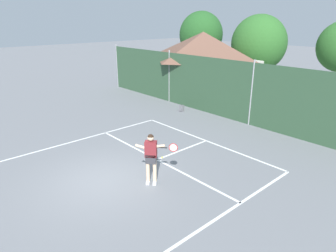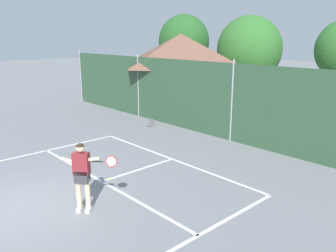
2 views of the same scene
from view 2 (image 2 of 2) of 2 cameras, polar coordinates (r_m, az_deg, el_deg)
ground_plane at (r=10.17m, az=-23.12°, el=-12.32°), size 120.00×120.00×0.00m
court_markings at (r=10.36m, az=-19.71°, el=-11.45°), size 8.30×11.10×0.01m
chainlink_fence at (r=14.89m, az=10.59°, el=3.81°), size 26.09×0.09×3.49m
clubhouse_building at (r=21.32m, az=2.06°, el=9.18°), size 7.54×5.64×4.59m
treeline_backdrop at (r=22.41m, az=24.29°, el=11.90°), size 27.07×4.15×6.35m
tennis_player at (r=9.00m, az=-14.07°, el=-7.31°), size 1.05×1.06×1.85m
tennis_ball at (r=11.18m, az=-9.79°, el=-8.63°), size 0.07×0.07×0.07m
backpack_grey at (r=17.31m, az=-2.92°, el=0.53°), size 0.30×0.27×0.46m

